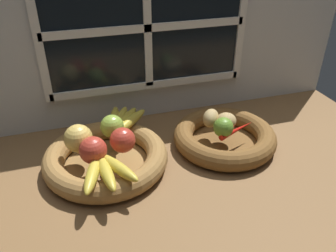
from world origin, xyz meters
The scene contains 14 objects.
ground_plane centered at (0.00, 0.00, -1.50)cm, with size 140.00×90.00×3.00cm, color brown.
back_wall centered at (0.00, 29.77, 27.88)cm, with size 140.00×4.60×55.00cm.
fruit_bowl_left centered at (-18.83, 3.61, 2.77)cm, with size 34.37×34.37×5.89cm.
fruit_bowl_right centered at (17.16, 3.61, 2.77)cm, with size 31.03×31.03×5.89cm.
apple_golden_left centered at (-25.33, 4.88, 9.70)cm, with size 7.62×7.62×7.62cm, color #DBB756.
apple_red_right centered at (-14.20, 1.16, 9.31)cm, with size 6.85×6.85×6.85cm, color #B73828.
apple_red_front centered at (-22.19, -1.31, 9.44)cm, with size 7.10×7.10×7.10cm, color #B73828.
apple_green_back centered at (-15.70, 9.13, 9.23)cm, with size 6.70×6.70×6.70cm, color #8CAD3D.
banana_bunch_front centered at (-20.26, -7.47, 7.39)cm, with size 14.64×16.60×3.01cm.
banana_bunch_back centered at (-12.10, 14.27, 7.32)cm, with size 14.46×18.27×2.87cm.
potato_large centered at (17.16, 3.61, 8.37)cm, with size 6.08×5.75×4.96cm, color tan.
potato_oblong centered at (13.48, 6.47, 8.47)cm, with size 7.00×4.64×5.17cm, color tan.
lime_near centered at (14.52, -0.35, 8.78)cm, with size 5.78×5.78×5.78cm, color olive.
chili_pepper centered at (19.40, 0.52, 6.80)cm, with size 1.82×1.82×13.91cm, color red.
Camera 1 is at (-24.78, -73.67, 59.07)cm, focal length 36.21 mm.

